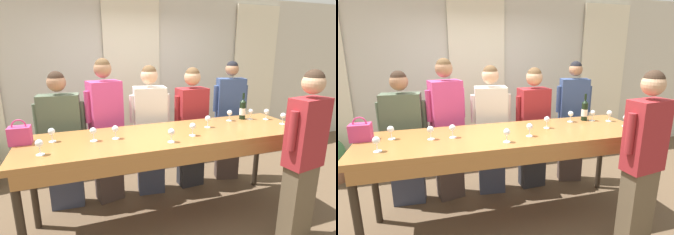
# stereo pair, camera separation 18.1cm
# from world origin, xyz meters

# --- Properties ---
(ground_plane) EXTENTS (18.00, 18.00, 0.00)m
(ground_plane) POSITION_xyz_m (0.00, 0.00, 0.00)
(ground_plane) COLOR brown
(wall_back) EXTENTS (12.00, 0.06, 2.80)m
(wall_back) POSITION_xyz_m (0.00, 1.89, 1.40)
(wall_back) COLOR beige
(wall_back) RESTS_ON ground_plane
(curtain_panel_center) EXTENTS (0.91, 0.03, 2.69)m
(curtain_panel_center) POSITION_xyz_m (0.00, 1.83, 1.34)
(curtain_panel_center) COLOR #EFE5C6
(curtain_panel_center) RESTS_ON ground_plane
(curtain_panel_right) EXTENTS (0.91, 0.03, 2.69)m
(curtain_panel_right) POSITION_xyz_m (2.39, 1.83, 1.34)
(curtain_panel_right) COLOR #EFE5C6
(curtain_panel_right) RESTS_ON ground_plane
(tasting_bar) EXTENTS (2.99, 0.86, 1.04)m
(tasting_bar) POSITION_xyz_m (0.00, -0.02, 0.95)
(tasting_bar) COLOR #9E6633
(tasting_bar) RESTS_ON ground_plane
(wine_bottle) EXTENTS (0.08, 0.08, 0.33)m
(wine_bottle) POSITION_xyz_m (1.06, 0.25, 1.17)
(wine_bottle) COLOR black
(wine_bottle) RESTS_ON tasting_bar
(handbag) EXTENTS (0.19, 0.14, 0.24)m
(handbag) POSITION_xyz_m (-1.43, 0.16, 1.13)
(handbag) COLOR #C63870
(handbag) RESTS_ON tasting_bar
(wine_glass_front_left) EXTENTS (0.07, 0.07, 0.14)m
(wine_glass_front_left) POSITION_xyz_m (0.18, -0.15, 1.14)
(wine_glass_front_left) COLOR white
(wine_glass_front_left) RESTS_ON tasting_bar
(wine_glass_front_mid) EXTENTS (0.07, 0.07, 0.14)m
(wine_glass_front_mid) POSITION_xyz_m (1.37, -0.11, 1.14)
(wine_glass_front_mid) COLOR white
(wine_glass_front_mid) RESTS_ON tasting_bar
(wine_glass_front_right) EXTENTS (0.07, 0.07, 0.14)m
(wine_glass_front_right) POSITION_xyz_m (-0.78, 0.02, 1.14)
(wine_glass_front_right) COLOR white
(wine_glass_front_right) RESTS_ON tasting_bar
(wine_glass_center_left) EXTENTS (0.07, 0.07, 0.14)m
(wine_glass_center_left) POSITION_xyz_m (1.33, 0.13, 1.14)
(wine_glass_center_left) COLOR white
(wine_glass_center_left) RESTS_ON tasting_bar
(wine_glass_center_mid) EXTENTS (0.07, 0.07, 0.14)m
(wine_glass_center_mid) POSITION_xyz_m (-0.09, -0.26, 1.14)
(wine_glass_center_mid) COLOR white
(wine_glass_center_mid) RESTS_ON tasting_bar
(wine_glass_center_right) EXTENTS (0.07, 0.07, 0.14)m
(wine_glass_center_right) POSITION_xyz_m (1.14, 0.20, 1.14)
(wine_glass_center_right) COLOR white
(wine_glass_center_right) RESTS_ON tasting_bar
(wine_glass_back_left) EXTENTS (0.07, 0.07, 0.14)m
(wine_glass_back_left) POSITION_xyz_m (0.47, 0.06, 1.14)
(wine_glass_back_left) COLOR white
(wine_glass_back_left) RESTS_ON tasting_bar
(wine_glass_back_mid) EXTENTS (0.07, 0.07, 0.14)m
(wine_glass_back_mid) POSITION_xyz_m (-1.23, -0.19, 1.14)
(wine_glass_back_mid) COLOR white
(wine_glass_back_mid) RESTS_ON tasting_bar
(wine_glass_back_right) EXTENTS (0.07, 0.07, 0.14)m
(wine_glass_back_right) POSITION_xyz_m (-1.16, 0.13, 1.14)
(wine_glass_back_right) COLOR white
(wine_glass_back_right) RESTS_ON tasting_bar
(wine_glass_near_host) EXTENTS (0.07, 0.07, 0.14)m
(wine_glass_near_host) POSITION_xyz_m (0.85, 0.23, 1.14)
(wine_glass_near_host) COLOR white
(wine_glass_near_host) RESTS_ON tasting_bar
(wine_glass_by_bottle) EXTENTS (0.07, 0.07, 0.14)m
(wine_glass_by_bottle) POSITION_xyz_m (-0.57, 0.01, 1.14)
(wine_glass_by_bottle) COLOR white
(wine_glass_by_bottle) RESTS_ON tasting_bar
(guest_olive_jacket) EXTENTS (0.57, 0.24, 1.67)m
(guest_olive_jacket) POSITION_xyz_m (-1.11, 0.69, 0.86)
(guest_olive_jacket) COLOR #383D51
(guest_olive_jacket) RESTS_ON ground_plane
(guest_pink_top) EXTENTS (0.48, 0.35, 1.81)m
(guest_pink_top) POSITION_xyz_m (-0.59, 0.69, 0.93)
(guest_pink_top) COLOR #473833
(guest_pink_top) RESTS_ON ground_plane
(guest_cream_sweater) EXTENTS (0.52, 0.31, 1.72)m
(guest_cream_sweater) POSITION_xyz_m (-0.03, 0.69, 0.88)
(guest_cream_sweater) COLOR #383D51
(guest_cream_sweater) RESTS_ON ground_plane
(guest_striped_shirt) EXTENTS (0.51, 0.28, 1.68)m
(guest_striped_shirt) POSITION_xyz_m (0.56, 0.69, 0.87)
(guest_striped_shirt) COLOR #28282D
(guest_striped_shirt) RESTS_ON ground_plane
(guest_navy_coat) EXTENTS (0.49, 0.28, 1.75)m
(guest_navy_coat) POSITION_xyz_m (1.16, 0.69, 0.91)
(guest_navy_coat) COLOR #473833
(guest_navy_coat) RESTS_ON ground_plane
(host_pouring) EXTENTS (0.48, 0.26, 1.74)m
(host_pouring) POSITION_xyz_m (1.07, -0.73, 0.91)
(host_pouring) COLOR brown
(host_pouring) RESTS_ON ground_plane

